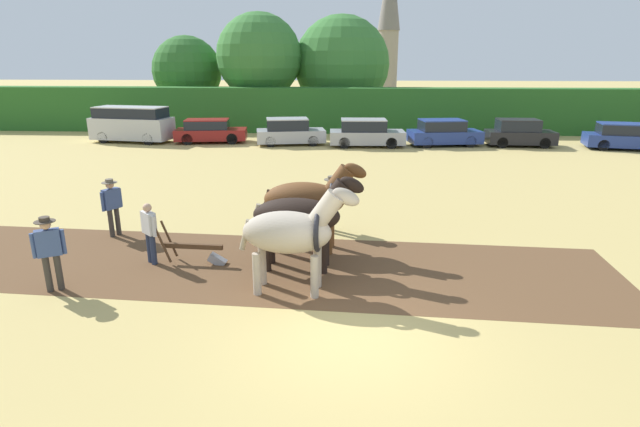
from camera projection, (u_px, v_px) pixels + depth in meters
The scene contains 22 objects.
ground_plane at pixel (352, 335), 9.28m from camera, with size 240.00×240.00×0.00m, color tan.
plowed_furrow_strip at pixel (168, 262), 12.64m from camera, with size 22.17×4.27×0.01m, color brown.
hedgerow at pixel (354, 110), 34.86m from camera, with size 68.55×1.90×3.07m, color #286023.
tree_far_left at pixel (187, 71), 38.89m from camera, with size 5.32×5.32×6.74m.
tree_left at pixel (259, 57), 37.09m from camera, with size 6.32×6.32×8.31m.
tree_center_left at pixel (342, 64), 38.87m from camera, with size 7.42×7.42×8.28m.
church_spire at pixel (389, 19), 65.01m from camera, with size 2.94×2.94×19.09m.
draft_horse_lead_left at pixel (292, 232), 10.66m from camera, with size 2.67×1.06×2.46m.
draft_horse_lead_right at pixel (301, 216), 11.87m from camera, with size 2.80×1.00×2.41m.
draft_horse_trail_left at pixel (308, 200), 13.06m from camera, with size 2.84×1.10×2.47m.
plow at pixel (198, 251), 12.46m from camera, with size 1.76×0.48×1.13m.
farmer_at_plow at pixel (149, 229), 12.30m from camera, with size 0.49×0.46×1.56m.
farmer_beside_team at pixel (331, 200), 14.60m from camera, with size 0.42×0.64×1.68m.
farmer_onlooker_left at pixel (49, 248), 10.78m from camera, with size 0.59×0.43×1.71m.
farmer_onlooker_right at pixel (112, 203), 14.22m from camera, with size 0.42×0.59×1.69m.
parked_van at pixel (132, 124), 30.79m from camera, with size 5.11×2.57×2.16m.
parked_car_left at pixel (210, 131), 30.65m from camera, with size 4.48×2.32×1.43m.
parked_car_center_left at pixel (290, 132), 29.92m from camera, with size 4.32×2.51×1.58m.
parked_car_center at pixel (366, 133), 29.31m from camera, with size 4.43×2.00×1.59m.
parked_car_center_right at pixel (444, 133), 29.59m from camera, with size 4.41×2.47×1.54m.
parked_car_right at pixel (519, 133), 29.40m from camera, with size 3.88×1.79×1.58m.
parked_car_far_right at pixel (625, 137), 28.35m from camera, with size 4.59×2.61×1.48m.
Camera 1 is at (-0.05, -8.23, 4.90)m, focal length 28.00 mm.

